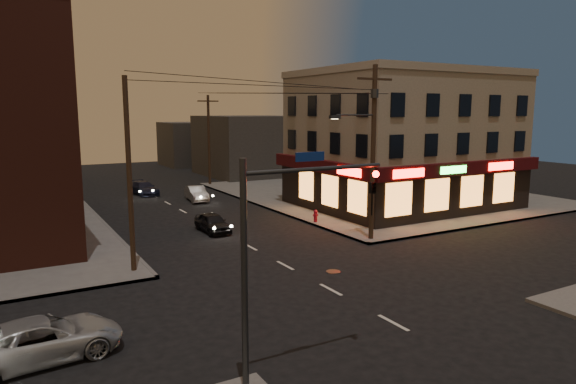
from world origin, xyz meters
TOP-DOWN VIEW (x-y plane):
  - ground at (0.00, 0.00)m, footprint 120.00×120.00m
  - sidewalk_ne at (18.00, 19.00)m, footprint 24.00×28.00m
  - pizza_building at (15.93, 13.43)m, footprint 15.85×12.85m
  - bg_building_ne_a at (14.00, 38.00)m, footprint 10.00×12.00m
  - bg_building_ne_b at (12.00, 52.00)m, footprint 8.00×8.00m
  - utility_pole_main at (6.68, 5.80)m, footprint 4.20×0.44m
  - utility_pole_far at (6.80, 32.00)m, footprint 0.26×0.26m
  - utility_pole_west at (-6.80, 6.50)m, footprint 0.24×0.24m
  - traffic_signal at (-5.57, -5.60)m, footprint 4.49×0.32m
  - suv_cross at (-11.21, -0.79)m, footprint 4.88×2.59m
  - sedan_near at (-0.50, 12.50)m, footprint 1.47×3.56m
  - sedan_mid at (2.46, 23.86)m, footprint 1.75×3.98m
  - sedan_far at (-0.63, 29.32)m, footprint 2.24×4.36m
  - fire_hydrant at (6.40, 11.23)m, footprint 0.38×0.38m

SIDE VIEW (x-z plane):
  - ground at x=0.00m, z-range 0.00..0.00m
  - sidewalk_ne at x=18.00m, z-range 0.00..0.15m
  - sedan_near at x=-0.50m, z-range 0.00..1.21m
  - sedan_far at x=-0.63m, z-range 0.00..1.21m
  - fire_hydrant at x=6.40m, z-range 0.19..1.02m
  - sedan_mid at x=2.46m, z-range 0.00..1.27m
  - suv_cross at x=-11.21m, z-range 0.00..1.31m
  - bg_building_ne_b at x=12.00m, z-range 0.00..6.00m
  - bg_building_ne_a at x=14.00m, z-range 0.00..7.00m
  - traffic_signal at x=-5.57m, z-range 0.92..7.39m
  - utility_pole_far at x=6.80m, z-range 0.15..9.15m
  - utility_pole_west at x=-6.80m, z-range 0.15..9.15m
  - pizza_building at x=15.93m, z-range 0.10..10.60m
  - utility_pole_main at x=6.68m, z-range 0.76..10.76m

